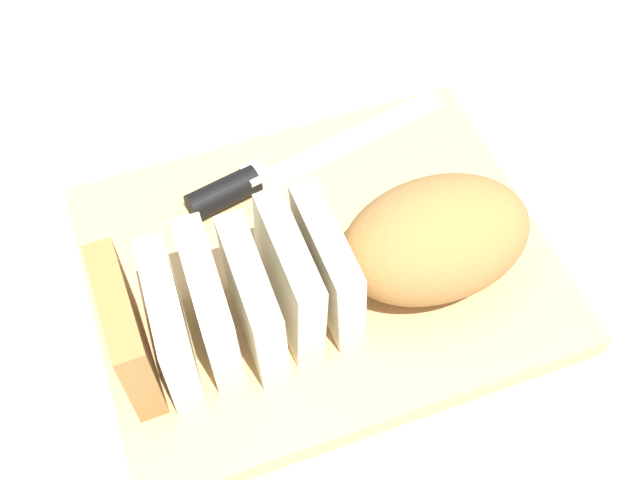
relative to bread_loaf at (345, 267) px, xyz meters
name	(u,v)px	position (x,y,z in m)	size (l,w,h in m)	color
ground_plane	(320,275)	(0.01, -0.04, -0.07)	(3.00, 3.00, 0.00)	beige
cutting_board	(320,268)	(0.01, -0.04, -0.06)	(0.39, 0.31, 0.02)	tan
bread_loaf	(345,267)	(0.00, 0.00, 0.00)	(0.34, 0.11, 0.10)	#A8753D
bread_knife	(255,180)	(0.03, -0.14, -0.04)	(0.27, 0.08, 0.03)	silver
crumb_near_knife	(375,293)	(-0.03, 0.00, -0.05)	(0.00, 0.00, 0.00)	#996633
crumb_near_loaf	(344,260)	(-0.01, -0.03, -0.05)	(0.00, 0.00, 0.00)	#996633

